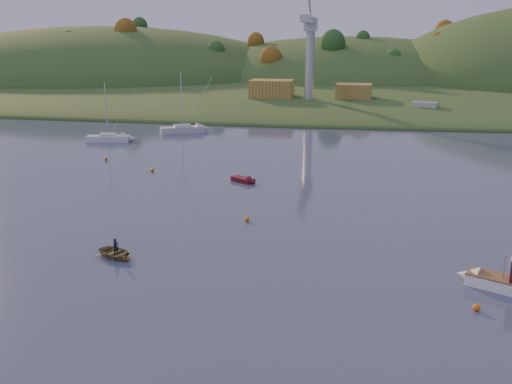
% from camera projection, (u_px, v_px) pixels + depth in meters
% --- Properties ---
extents(ground, '(500.00, 500.00, 0.00)m').
position_uv_depth(ground, '(83.00, 383.00, 31.24)').
color(ground, '#323D53').
rests_on(ground, ground).
extents(far_shore, '(620.00, 220.00, 1.50)m').
position_uv_depth(far_shore, '(326.00, 79.00, 249.54)').
color(far_shore, '#29491D').
rests_on(far_shore, ground).
extents(shore_slope, '(640.00, 150.00, 7.00)m').
position_uv_depth(shore_slope, '(314.00, 93.00, 187.84)').
color(shore_slope, '#29491D').
rests_on(shore_slope, ground).
extents(hill_left, '(170.00, 140.00, 44.00)m').
position_uv_depth(hill_left, '(104.00, 81.00, 236.22)').
color(hill_left, '#29491D').
rests_on(hill_left, ground).
extents(hill_center, '(140.00, 120.00, 36.00)m').
position_uv_depth(hill_center, '(348.00, 82.00, 228.87)').
color(hill_center, '#29491D').
rests_on(hill_center, ground).
extents(hillside_trees, '(280.00, 50.00, 32.00)m').
position_uv_depth(hillside_trees, '(319.00, 88.00, 206.83)').
color(hillside_trees, '#204719').
rests_on(hillside_trees, ground).
extents(wharf, '(42.00, 16.00, 2.40)m').
position_uv_depth(wharf, '(321.00, 105.00, 145.87)').
color(wharf, slate).
rests_on(wharf, ground).
extents(shed_west, '(11.00, 8.00, 4.80)m').
position_uv_depth(shed_west, '(272.00, 89.00, 148.05)').
color(shed_west, olive).
rests_on(shed_west, wharf).
extents(shed_east, '(9.00, 7.00, 4.00)m').
position_uv_depth(shed_east, '(353.00, 92.00, 145.57)').
color(shed_east, olive).
rests_on(shed_east, wharf).
extents(dock_crane, '(3.20, 28.00, 20.30)m').
position_uv_depth(dock_crane, '(310.00, 40.00, 138.70)').
color(dock_crane, '#B7B7BC').
rests_on(dock_crane, wharf).
extents(fishing_boat, '(6.12, 4.32, 3.78)m').
position_uv_depth(fishing_boat, '(497.00, 278.00, 42.76)').
color(fishing_boat, white).
rests_on(fishing_boat, ground).
extents(sailboat_near, '(7.85, 3.58, 10.49)m').
position_uv_depth(sailboat_near, '(108.00, 138.00, 102.05)').
color(sailboat_near, silver).
rests_on(sailboat_near, ground).
extents(sailboat_far, '(8.75, 6.22, 11.84)m').
position_uv_depth(sailboat_far, '(182.00, 129.00, 111.17)').
color(sailboat_far, silver).
rests_on(sailboat_far, ground).
extents(canoe, '(4.52, 4.11, 0.77)m').
position_uv_depth(canoe, '(116.00, 253.00, 48.83)').
color(canoe, olive).
rests_on(canoe, ground).
extents(paddler, '(0.56, 0.63, 1.46)m').
position_uv_depth(paddler, '(116.00, 249.00, 48.74)').
color(paddler, black).
rests_on(paddler, ground).
extents(red_tender, '(3.91, 3.20, 1.30)m').
position_uv_depth(red_tender, '(247.00, 181.00, 73.62)').
color(red_tender, '#580C16').
rests_on(red_tender, ground).
extents(work_vessel, '(14.45, 9.45, 3.50)m').
position_uv_depth(work_vessel, '(425.00, 112.00, 132.18)').
color(work_vessel, slate).
rests_on(work_vessel, ground).
extents(buoy_0, '(0.50, 0.50, 0.50)m').
position_uv_depth(buoy_0, '(477.00, 308.00, 39.39)').
color(buoy_0, orange).
rests_on(buoy_0, ground).
extents(buoy_1, '(0.50, 0.50, 0.50)m').
position_uv_depth(buoy_1, '(247.00, 219.00, 58.30)').
color(buoy_1, orange).
rests_on(buoy_1, ground).
extents(buoy_2, '(0.50, 0.50, 0.50)m').
position_uv_depth(buoy_2, '(106.00, 159.00, 86.66)').
color(buoy_2, orange).
rests_on(buoy_2, ground).
extents(buoy_3, '(0.50, 0.50, 0.50)m').
position_uv_depth(buoy_3, '(152.00, 170.00, 79.51)').
color(buoy_3, orange).
rests_on(buoy_3, ground).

